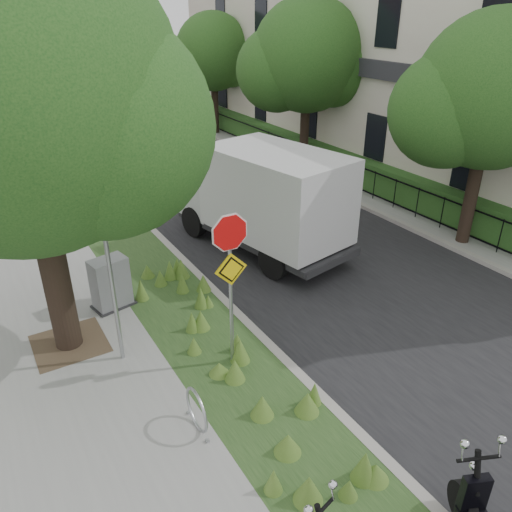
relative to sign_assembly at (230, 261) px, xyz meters
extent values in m
plane|color=#4C5147|center=(1.40, -0.58, -2.33)|extent=(120.00, 120.00, 0.00)
cube|color=gray|center=(-2.85, 9.42, -2.27)|extent=(3.50, 60.00, 0.12)
cube|color=#24411B|center=(-0.10, 9.42, -2.27)|extent=(2.00, 60.00, 0.12)
cube|color=#9E9991|center=(0.90, 9.42, -2.26)|extent=(0.20, 60.00, 0.13)
cube|color=black|center=(4.40, 9.42, -2.32)|extent=(7.00, 60.00, 0.01)
cube|color=#9E9991|center=(7.90, 9.42, -2.26)|extent=(0.20, 60.00, 0.13)
cube|color=gray|center=(9.60, 9.42, -2.27)|extent=(3.20, 60.00, 0.12)
cylinder|color=black|center=(-2.60, 2.22, 0.03)|extent=(0.52, 0.52, 4.48)
sphere|color=#194818|center=(-2.60, 2.22, 2.75)|extent=(5.40, 5.40, 5.40)
sphere|color=#194818|center=(-1.52, 1.54, 2.21)|extent=(3.78, 3.78, 3.78)
cube|color=#473828|center=(-2.60, 2.22, -2.20)|extent=(1.40, 1.40, 0.01)
cylinder|color=#A5A8AD|center=(-1.80, 1.22, -0.21)|extent=(0.08, 0.08, 4.00)
torus|color=#A5A8AD|center=(-1.30, -1.18, -1.83)|extent=(0.05, 0.77, 0.77)
cube|color=#A5A8AD|center=(-1.30, -1.54, -2.19)|extent=(0.06, 0.06, 0.04)
cube|color=#A5A8AD|center=(-1.30, -0.82, -2.19)|extent=(0.06, 0.06, 0.04)
cylinder|color=#A5A8AD|center=(0.00, 0.02, -0.71)|extent=(0.07, 0.07, 3.00)
cylinder|color=red|center=(0.00, -0.01, 0.54)|extent=(0.86, 0.03, 0.86)
cylinder|color=white|center=(0.00, 0.00, 0.54)|extent=(0.94, 0.02, 0.94)
cube|color=yellow|center=(0.00, -0.01, -0.16)|extent=(0.64, 0.03, 0.64)
cube|color=black|center=(8.60, 9.42, -1.26)|extent=(0.04, 24.00, 0.04)
cube|color=black|center=(8.60, 9.42, -2.06)|extent=(0.04, 24.00, 0.04)
cylinder|color=black|center=(8.60, 9.42, -1.71)|extent=(0.03, 0.03, 1.00)
cube|color=#214A1A|center=(9.30, 9.42, -1.66)|extent=(1.00, 24.00, 1.10)
cube|color=beige|center=(12.90, 9.42, 1.67)|extent=(7.00, 26.00, 8.00)
cube|color=#2D2D33|center=(9.35, 9.42, 1.97)|extent=(0.25, 26.00, 0.60)
cylinder|color=black|center=(8.40, 1.42, -0.30)|extent=(0.36, 0.36, 3.81)
sphere|color=#194818|center=(8.40, 1.42, 2.01)|extent=(4.00, 4.00, 4.00)
sphere|color=#194818|center=(7.50, 2.02, 1.51)|extent=(3.00, 3.00, 3.00)
cylinder|color=black|center=(8.40, 9.42, -0.19)|extent=(0.36, 0.36, 4.03)
sphere|color=#194818|center=(8.40, 9.42, 2.26)|extent=(4.20, 4.20, 4.20)
sphere|color=#194818|center=(7.46, 10.05, 1.73)|extent=(3.15, 3.15, 3.15)
sphere|color=#194818|center=(9.24, 8.89, 1.84)|extent=(2.94, 2.94, 2.94)
cylinder|color=black|center=(8.40, 17.42, -0.39)|extent=(0.36, 0.36, 3.64)
sphere|color=#194818|center=(8.40, 17.42, 1.82)|extent=(3.80, 3.80, 3.80)
sphere|color=#194818|center=(7.54, 17.99, 1.35)|extent=(2.85, 2.85, 2.85)
sphere|color=#194818|center=(9.16, 16.94, 1.44)|extent=(2.66, 2.66, 2.66)
cylinder|color=black|center=(1.07, -4.46, -1.92)|extent=(0.35, 0.58, 0.57)
cube|color=#262628|center=(3.25, 4.26, -1.80)|extent=(3.05, 5.72, 0.18)
cube|color=#B7BABC|center=(2.85, 6.32, -0.93)|extent=(2.33, 1.81, 1.64)
cube|color=silver|center=(3.36, 3.71, -0.52)|extent=(2.95, 4.25, 2.25)
cube|color=#262628|center=(-1.40, 3.18, -2.19)|extent=(1.00, 0.76, 0.04)
cube|color=slate|center=(-1.40, 3.18, -1.61)|extent=(0.88, 0.65, 1.19)
camera|label=1|loc=(-3.56, -6.85, 4.02)|focal=35.00mm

